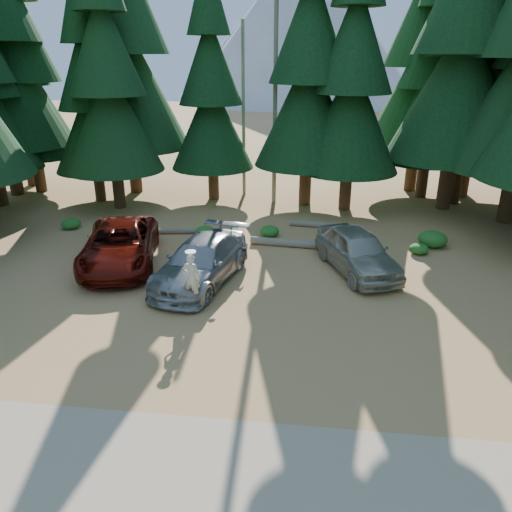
{
  "coord_description": "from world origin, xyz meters",
  "views": [
    {
      "loc": [
        3.19,
        -14.27,
        8.2
      ],
      "look_at": [
        1.15,
        2.73,
        1.25
      ],
      "focal_mm": 35.0,
      "sensor_mm": 36.0,
      "label": 1
    }
  ],
  "objects_px": {
    "silver_minivan_right": "(357,251)",
    "frisbee_player": "(191,277)",
    "silver_minivan_center": "(201,262)",
    "log_right": "(311,245)",
    "red_pickup": "(120,245)",
    "log_left": "(197,231)",
    "log_mid": "(326,225)"
  },
  "relations": [
    {
      "from": "frisbee_player",
      "to": "log_left",
      "type": "bearing_deg",
      "value": -68.55
    },
    {
      "from": "red_pickup",
      "to": "silver_minivan_center",
      "type": "xyz_separation_m",
      "value": [
        3.75,
        -1.32,
        -0.04
      ]
    },
    {
      "from": "silver_minivan_right",
      "to": "red_pickup",
      "type": "bearing_deg",
      "value": 160.99
    },
    {
      "from": "silver_minivan_right",
      "to": "log_left",
      "type": "height_order",
      "value": "silver_minivan_right"
    },
    {
      "from": "red_pickup",
      "to": "log_left",
      "type": "height_order",
      "value": "red_pickup"
    },
    {
      "from": "red_pickup",
      "to": "frisbee_player",
      "type": "xyz_separation_m",
      "value": [
        3.97,
        -3.71,
        0.4
      ]
    },
    {
      "from": "silver_minivan_center",
      "to": "log_left",
      "type": "relative_size",
      "value": 1.46
    },
    {
      "from": "frisbee_player",
      "to": "log_mid",
      "type": "distance_m",
      "value": 10.51
    },
    {
      "from": "red_pickup",
      "to": "silver_minivan_center",
      "type": "bearing_deg",
      "value": -33.19
    },
    {
      "from": "frisbee_player",
      "to": "log_mid",
      "type": "xyz_separation_m",
      "value": [
        4.63,
        9.37,
        -1.11
      ]
    },
    {
      "from": "silver_minivan_right",
      "to": "frisbee_player",
      "type": "distance_m",
      "value": 7.14
    },
    {
      "from": "log_left",
      "to": "red_pickup",
      "type": "bearing_deg",
      "value": -127.37
    },
    {
      "from": "red_pickup",
      "to": "silver_minivan_center",
      "type": "distance_m",
      "value": 3.97
    },
    {
      "from": "red_pickup",
      "to": "silver_minivan_center",
      "type": "height_order",
      "value": "red_pickup"
    },
    {
      "from": "silver_minivan_center",
      "to": "log_right",
      "type": "relative_size",
      "value": 1.01
    },
    {
      "from": "log_left",
      "to": "silver_minivan_right",
      "type": "bearing_deg",
      "value": -34.23
    },
    {
      "from": "silver_minivan_right",
      "to": "frisbee_player",
      "type": "relative_size",
      "value": 2.86
    },
    {
      "from": "frisbee_player",
      "to": "log_mid",
      "type": "relative_size",
      "value": 0.47
    },
    {
      "from": "silver_minivan_center",
      "to": "red_pickup",
      "type": "bearing_deg",
      "value": 172.86
    },
    {
      "from": "log_right",
      "to": "log_left",
      "type": "bearing_deg",
      "value": 172.15
    },
    {
      "from": "log_right",
      "to": "red_pickup",
      "type": "bearing_deg",
      "value": -155.05
    },
    {
      "from": "red_pickup",
      "to": "log_right",
      "type": "distance_m",
      "value": 8.39
    },
    {
      "from": "red_pickup",
      "to": "frisbee_player",
      "type": "height_order",
      "value": "frisbee_player"
    },
    {
      "from": "log_left",
      "to": "silver_minivan_center",
      "type": "bearing_deg",
      "value": -83.14
    },
    {
      "from": "red_pickup",
      "to": "log_left",
      "type": "xyz_separation_m",
      "value": [
        2.29,
        4.1,
        -0.72
      ]
    },
    {
      "from": "red_pickup",
      "to": "log_mid",
      "type": "xyz_separation_m",
      "value": [
        8.61,
        5.66,
        -0.71
      ]
    },
    {
      "from": "red_pickup",
      "to": "silver_minivan_right",
      "type": "distance_m",
      "value": 9.77
    },
    {
      "from": "red_pickup",
      "to": "log_mid",
      "type": "bearing_deg",
      "value": 19.51
    },
    {
      "from": "frisbee_player",
      "to": "log_right",
      "type": "xyz_separation_m",
      "value": [
        3.93,
        6.45,
        -1.08
      ]
    },
    {
      "from": "silver_minivan_center",
      "to": "log_left",
      "type": "xyz_separation_m",
      "value": [
        -1.46,
        5.42,
        -0.68
      ]
    },
    {
      "from": "silver_minivan_right",
      "to": "silver_minivan_center",
      "type": "bearing_deg",
      "value": 174.77
    },
    {
      "from": "silver_minivan_center",
      "to": "log_left",
      "type": "bearing_deg",
      "value": 117.3
    }
  ]
}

